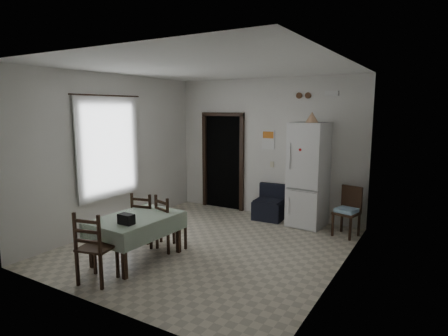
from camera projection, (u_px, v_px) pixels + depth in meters
ground at (209, 246)px, 6.24m from camera, size 4.50×4.50×0.00m
ceiling at (208, 67)px, 5.78m from camera, size 4.20×4.50×0.02m
wall_back at (266, 147)px, 7.92m from camera, size 4.20×0.02×2.90m
wall_front at (96, 184)px, 4.10m from camera, size 4.20×0.02×2.90m
wall_left at (115, 152)px, 7.07m from camera, size 0.02×4.50×2.90m
wall_right at (341, 171)px, 4.95m from camera, size 0.02×4.50×2.90m
doorway at (228, 161)px, 8.69m from camera, size 1.06×0.52×2.22m
window_recess at (105, 148)px, 6.91m from camera, size 0.10×1.20×1.60m
curtain at (109, 148)px, 6.86m from camera, size 0.02×1.45×1.85m
curtain_rod at (107, 95)px, 6.70m from camera, size 0.02×1.60×0.02m
calendar at (268, 140)px, 7.86m from camera, size 0.28×0.02×0.40m
calendar_image at (268, 135)px, 7.84m from camera, size 0.24×0.01×0.14m
light_switch at (272, 164)px, 7.89m from camera, size 0.08×0.02×0.12m
vent_left at (299, 96)px, 7.39m from camera, size 0.12×0.03×0.12m
vent_right at (308, 95)px, 7.30m from camera, size 0.12×0.03×0.12m
emergency_light at (332, 93)px, 7.03m from camera, size 0.25×0.07×0.09m
fridge at (308, 175)px, 7.20m from camera, size 0.70×0.70×2.01m
tan_cone at (312, 117)px, 6.91m from camera, size 0.27×0.27×0.20m
navy_seat at (269, 202)px, 7.70m from camera, size 0.62×0.61×0.71m
corner_chair at (346, 212)px, 6.66m from camera, size 0.47×0.47×0.89m
dining_table at (137, 238)px, 5.63m from camera, size 0.91×1.34×0.68m
black_bag at (126, 219)px, 5.20m from camera, size 0.22×0.14×0.14m
dining_chair_far_left at (147, 218)px, 6.25m from camera, size 0.46×0.46×0.91m
dining_chair_far_right at (171, 222)px, 6.05m from camera, size 0.48×0.48×0.90m
dining_chair_near_head at (97, 246)px, 4.89m from camera, size 0.50×0.50×0.98m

